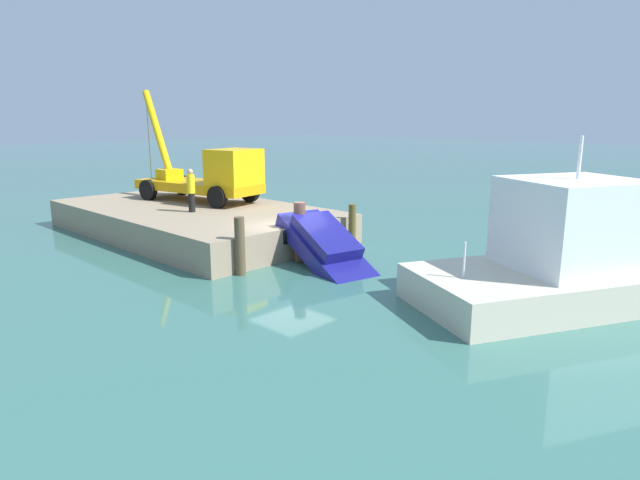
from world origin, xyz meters
The scene contains 9 objects.
ground centered at (0.00, 0.00, 0.00)m, with size 200.00×200.00×0.00m, color #386B60.
dock centered at (-6.56, 0.00, 0.62)m, with size 13.63×7.69×1.24m, color gray.
crane_truck centered at (-7.11, 1.33, 2.51)m, with size 8.56×3.60×5.41m.
dock_worker centered at (-5.38, -0.85, 2.20)m, with size 0.34×0.34×1.86m.
salvaged_car centered at (1.78, 0.04, 0.69)m, with size 4.62×2.77×2.59m.
moored_yacht centered at (10.38, 4.26, 0.52)m, with size 8.92×12.32×6.59m.
piling_near centered at (0.41, -2.75, 1.00)m, with size 0.35×0.35×2.00m, color brown.
piling_mid centered at (0.55, -0.09, 1.11)m, with size 0.43×0.43×2.22m, color brown.
piling_far centered at (0.60, 2.81, 0.91)m, with size 0.31×0.31×1.81m, color brown.
Camera 1 is at (14.88, -13.77, 5.28)m, focal length 30.77 mm.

